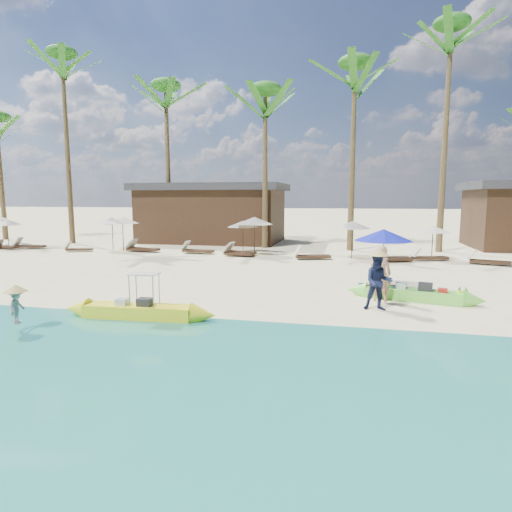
% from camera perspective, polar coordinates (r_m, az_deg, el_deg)
% --- Properties ---
extents(ground, '(240.00, 240.00, 0.00)m').
position_cam_1_polar(ground, '(13.87, 3.36, -5.92)').
color(ground, '#FDF0BB').
rests_on(ground, ground).
extents(wet_sand_strip, '(240.00, 4.50, 0.01)m').
position_cam_1_polar(wet_sand_strip, '(9.18, -1.68, -13.16)').
color(wet_sand_strip, tan).
rests_on(wet_sand_strip, ground).
extents(green_canoe, '(4.67, 1.34, 0.60)m').
position_cam_1_polar(green_canoe, '(14.70, 20.14, -4.80)').
color(green_canoe, '#6EDD43').
rests_on(green_canoe, ground).
extents(yellow_canoe, '(4.86, 0.78, 1.26)m').
position_cam_1_polar(yellow_canoe, '(12.21, -15.38, -7.09)').
color(yellow_canoe, '#FFF220').
rests_on(yellow_canoe, ground).
extents(tourist, '(0.66, 0.43, 1.79)m').
position_cam_1_polar(tourist, '(14.12, 16.28, -2.28)').
color(tourist, tan).
rests_on(tourist, ground).
extents(vendor_green, '(0.85, 0.68, 1.68)m').
position_cam_1_polar(vendor_green, '(13.01, 16.00, -3.35)').
color(vendor_green, '#151C3B').
rests_on(vendor_green, ground).
extents(vendor_yellow, '(0.44, 0.62, 0.87)m').
position_cam_1_polar(vendor_yellow, '(12.16, -29.27, -5.90)').
color(vendor_yellow, gray).
rests_on(vendor_yellow, ground).
extents(blue_umbrella, '(2.04, 2.04, 2.20)m').
position_cam_1_polar(blue_umbrella, '(15.62, 16.65, 2.69)').
color(blue_umbrella, '#99999E').
rests_on(blue_umbrella, ground).
extents(resort_parasol_1, '(1.82, 1.82, 1.88)m').
position_cam_1_polar(resort_parasol_1, '(32.15, -30.26, 3.90)').
color(resort_parasol_1, '#372116').
rests_on(resort_parasol_1, ground).
extents(lounger_1_left, '(1.72, 0.84, 0.56)m').
position_cam_1_polar(lounger_1_left, '(31.91, -30.42, 1.15)').
color(lounger_1_left, '#372116').
rests_on(lounger_1_left, ground).
extents(lounger_1_right, '(1.98, 0.92, 0.65)m').
position_cam_1_polar(lounger_1_right, '(31.33, -28.08, 1.25)').
color(lounger_1_right, '#372116').
rests_on(lounger_1_right, ground).
extents(resort_parasol_2, '(2.01, 2.01, 2.07)m').
position_cam_1_polar(resort_parasol_2, '(28.32, -18.66, 4.51)').
color(resort_parasol_2, '#372116').
rests_on(resort_parasol_2, ground).
extents(lounger_2_left, '(1.70, 0.95, 0.55)m').
position_cam_1_polar(lounger_2_left, '(28.40, -22.70, 0.92)').
color(lounger_2_left, '#372116').
rests_on(lounger_2_left, ground).
extents(resort_parasol_3, '(2.05, 2.05, 2.11)m').
position_cam_1_polar(resort_parasol_3, '(27.82, -17.39, 4.59)').
color(resort_parasol_3, '#372116').
rests_on(resort_parasol_3, ground).
extents(lounger_3_left, '(2.07, 0.92, 0.68)m').
position_cam_1_polar(lounger_3_left, '(27.04, -14.92, 1.03)').
color(lounger_3_left, '#372116').
rests_on(lounger_3_left, ground).
extents(lounger_3_right, '(1.68, 0.58, 0.56)m').
position_cam_1_polar(lounger_3_right, '(27.11, -15.50, 0.95)').
color(lounger_3_right, '#372116').
rests_on(lounger_3_right, ground).
extents(resort_parasol_4, '(1.87, 1.87, 1.92)m').
position_cam_1_polar(resort_parasol_4, '(25.43, -1.75, 4.29)').
color(resort_parasol_4, '#372116').
rests_on(resort_parasol_4, ground).
extents(lounger_4_left, '(1.98, 0.74, 0.66)m').
position_cam_1_polar(lounger_4_left, '(25.52, -7.99, 0.82)').
color(lounger_4_left, '#372116').
rests_on(lounger_4_left, ground).
extents(lounger_4_right, '(1.81, 0.71, 0.60)m').
position_cam_1_polar(lounger_4_right, '(24.07, -2.56, 0.42)').
color(lounger_4_right, '#372116').
rests_on(lounger_4_right, ground).
extents(resort_parasol_5, '(2.13, 2.13, 2.19)m').
position_cam_1_polar(resort_parasol_5, '(24.52, -0.22, 4.73)').
color(resort_parasol_5, '#372116').
rests_on(resort_parasol_5, ground).
extents(lounger_5_left, '(1.93, 1.11, 0.63)m').
position_cam_1_polar(lounger_5_left, '(24.67, -2.25, 0.63)').
color(lounger_5_left, '#372116').
rests_on(lounger_5_left, ground).
extents(resort_parasol_6, '(1.99, 1.99, 2.05)m').
position_cam_1_polar(resort_parasol_6, '(23.46, 12.75, 4.08)').
color(resort_parasol_6, '#372116').
rests_on(resort_parasol_6, ground).
extents(lounger_6_left, '(2.03, 1.08, 0.66)m').
position_cam_1_polar(lounger_6_left, '(23.07, 7.26, 0.10)').
color(lounger_6_left, '#372116').
rests_on(lounger_6_left, ground).
extents(lounger_6_right, '(1.96, 0.88, 0.64)m').
position_cam_1_polar(lounger_6_right, '(23.42, 17.38, -0.10)').
color(lounger_6_right, '#372116').
rests_on(lounger_6_right, ground).
extents(resort_parasol_7, '(1.78, 1.78, 1.83)m').
position_cam_1_polar(resort_parasol_7, '(24.32, 22.54, 3.34)').
color(resort_parasol_7, '#372116').
rests_on(resort_parasol_7, ground).
extents(lounger_7_left, '(1.89, 1.11, 0.61)m').
position_cam_1_polar(lounger_7_left, '(23.01, 17.82, -0.28)').
color(lounger_7_left, '#372116').
rests_on(lounger_7_left, ground).
extents(lounger_7_right, '(1.97, 1.06, 0.64)m').
position_cam_1_polar(lounger_7_right, '(24.13, 21.89, -0.08)').
color(lounger_7_right, '#372116').
rests_on(lounger_7_right, ground).
extents(lounger_8_left, '(1.99, 1.09, 0.65)m').
position_cam_1_polar(lounger_8_left, '(23.92, 28.43, -0.52)').
color(lounger_8_left, '#372116').
rests_on(lounger_8_left, ground).
extents(palm_1, '(2.08, 2.08, 13.60)m').
position_cam_1_polar(palm_1, '(34.55, -24.26, 19.73)').
color(palm_1, brown).
rests_on(palm_1, ground).
extents(palm_2, '(2.08, 2.08, 11.33)m').
position_cam_1_polar(palm_2, '(31.59, -11.87, 18.39)').
color(palm_2, brown).
rests_on(palm_2, ground).
extents(palm_3, '(2.08, 2.08, 10.52)m').
position_cam_1_polar(palm_3, '(28.61, 1.24, 18.45)').
color(palm_3, brown).
rests_on(palm_3, ground).
extents(palm_4, '(2.08, 2.08, 11.70)m').
position_cam_1_polar(palm_4, '(28.01, 12.99, 20.32)').
color(palm_4, brown).
rests_on(palm_4, ground).
extents(palm_5, '(2.08, 2.08, 13.60)m').
position_cam_1_polar(palm_5, '(29.20, 24.37, 22.08)').
color(palm_5, brown).
rests_on(palm_5, ground).
extents(pavilion_west, '(10.80, 6.60, 4.30)m').
position_cam_1_polar(pavilion_west, '(32.44, -5.79, 5.82)').
color(pavilion_west, '#372116').
rests_on(pavilion_west, ground).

